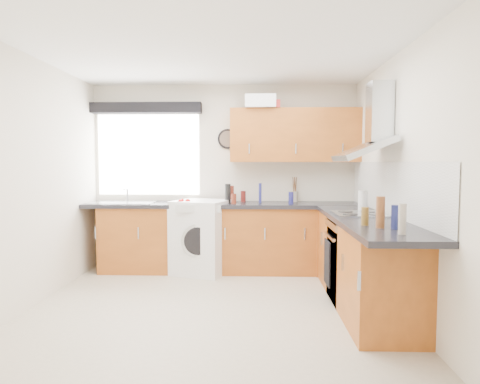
{
  "coord_description": "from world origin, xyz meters",
  "views": [
    {
      "loc": [
        0.41,
        -4.11,
        1.45
      ],
      "look_at": [
        0.25,
        0.85,
        1.1
      ],
      "focal_mm": 32.0,
      "sensor_mm": 36.0,
      "label": 1
    }
  ],
  "objects_px": {
    "extractor_hood": "(371,130)",
    "washing_machine": "(201,237)",
    "oven": "(359,261)",
    "upper_cabinets": "(295,136)"
  },
  "relations": [
    {
      "from": "extractor_hood",
      "to": "washing_machine",
      "type": "height_order",
      "value": "extractor_hood"
    },
    {
      "from": "washing_machine",
      "to": "oven",
      "type": "bearing_deg",
      "value": -14.27
    },
    {
      "from": "oven",
      "to": "washing_machine",
      "type": "relative_size",
      "value": 0.89
    },
    {
      "from": "upper_cabinets",
      "to": "washing_machine",
      "type": "height_order",
      "value": "upper_cabinets"
    },
    {
      "from": "extractor_hood",
      "to": "upper_cabinets",
      "type": "distance_m",
      "value": 1.48
    },
    {
      "from": "upper_cabinets",
      "to": "washing_machine",
      "type": "bearing_deg",
      "value": -169.59
    },
    {
      "from": "extractor_hood",
      "to": "washing_machine",
      "type": "bearing_deg",
      "value": 149.6
    },
    {
      "from": "oven",
      "to": "upper_cabinets",
      "type": "bearing_deg",
      "value": 112.54
    },
    {
      "from": "upper_cabinets",
      "to": "washing_machine",
      "type": "relative_size",
      "value": 1.79
    },
    {
      "from": "oven",
      "to": "washing_machine",
      "type": "height_order",
      "value": "washing_machine"
    }
  ]
}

